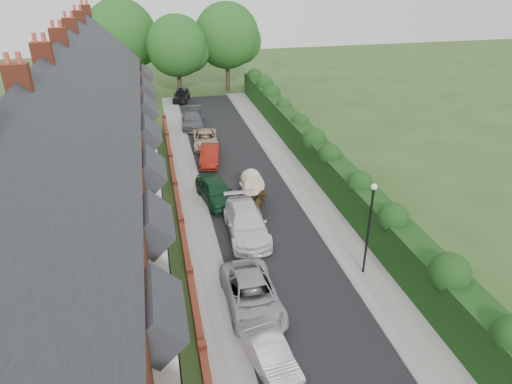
{
  "coord_description": "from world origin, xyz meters",
  "views": [
    {
      "loc": [
        -6.26,
        -13.29,
        14.44
      ],
      "look_at": [
        -0.85,
        10.08,
        2.2
      ],
      "focal_mm": 32.0,
      "sensor_mm": 36.0,
      "label": 1
    }
  ],
  "objects_px": {
    "car_red": "(210,155)",
    "car_grey": "(193,119)",
    "horse_cart": "(252,186)",
    "car_green": "(216,191)",
    "car_white": "(246,223)",
    "car_silver_b": "(252,295)",
    "car_silver_a": "(268,352)",
    "car_beige": "(206,139)",
    "car_black": "(181,95)",
    "horse": "(260,207)",
    "lamppost": "(370,218)"
  },
  "relations": [
    {
      "from": "lamppost",
      "to": "car_silver_a",
      "type": "xyz_separation_m",
      "value": [
        -6.22,
        -4.6,
        -2.66
      ]
    },
    {
      "from": "car_black",
      "to": "car_silver_a",
      "type": "bearing_deg",
      "value": -77.33
    },
    {
      "from": "car_silver_b",
      "to": "car_red",
      "type": "height_order",
      "value": "car_silver_b"
    },
    {
      "from": "car_white",
      "to": "car_green",
      "type": "bearing_deg",
      "value": 105.79
    },
    {
      "from": "car_white",
      "to": "horse",
      "type": "xyz_separation_m",
      "value": [
        1.2,
        1.62,
        0.02
      ]
    },
    {
      "from": "car_green",
      "to": "car_beige",
      "type": "bearing_deg",
      "value": 76.54
    },
    {
      "from": "car_beige",
      "to": "car_black",
      "type": "xyz_separation_m",
      "value": [
        -0.86,
        14.8,
        0.06
      ]
    },
    {
      "from": "car_silver_a",
      "to": "horse",
      "type": "height_order",
      "value": "horse"
    },
    {
      "from": "car_silver_b",
      "to": "car_grey",
      "type": "xyz_separation_m",
      "value": [
        0.04,
        26.61,
        0.03
      ]
    },
    {
      "from": "car_black",
      "to": "car_grey",
      "type": "bearing_deg",
      "value": -75.54
    },
    {
      "from": "car_green",
      "to": "car_black",
      "type": "relative_size",
      "value": 1.11
    },
    {
      "from": "car_beige",
      "to": "horse_cart",
      "type": "distance_m",
      "value": 11.17
    },
    {
      "from": "car_grey",
      "to": "car_silver_b",
      "type": "bearing_deg",
      "value": -85.04
    },
    {
      "from": "horse",
      "to": "horse_cart",
      "type": "height_order",
      "value": "horse_cart"
    },
    {
      "from": "car_green",
      "to": "car_silver_a",
      "type": "bearing_deg",
      "value": -100.0
    },
    {
      "from": "car_white",
      "to": "car_grey",
      "type": "distance_m",
      "value": 20.36
    },
    {
      "from": "car_grey",
      "to": "car_red",
      "type": "bearing_deg",
      "value": -82.55
    },
    {
      "from": "car_grey",
      "to": "car_beige",
      "type": "bearing_deg",
      "value": -79.57
    },
    {
      "from": "car_silver_a",
      "to": "car_grey",
      "type": "bearing_deg",
      "value": 77.99
    },
    {
      "from": "lamppost",
      "to": "car_silver_b",
      "type": "xyz_separation_m",
      "value": [
        -6.11,
        -1.21,
        -2.58
      ]
    },
    {
      "from": "car_white",
      "to": "car_grey",
      "type": "xyz_separation_m",
      "value": [
        -1.0,
        20.33,
        -0.05
      ]
    },
    {
      "from": "car_silver_b",
      "to": "car_grey",
      "type": "distance_m",
      "value": 26.61
    },
    {
      "from": "car_silver_b",
      "to": "horse",
      "type": "distance_m",
      "value": 8.2
    },
    {
      "from": "car_beige",
      "to": "car_silver_a",
      "type": "bearing_deg",
      "value": -87.42
    },
    {
      "from": "car_red",
      "to": "car_grey",
      "type": "relative_size",
      "value": 0.81
    },
    {
      "from": "car_silver_a",
      "to": "horse_cart",
      "type": "bearing_deg",
      "value": 68.29
    },
    {
      "from": "car_white",
      "to": "car_red",
      "type": "relative_size",
      "value": 1.33
    },
    {
      "from": "car_silver_b",
      "to": "car_white",
      "type": "distance_m",
      "value": 6.36
    },
    {
      "from": "horse_cart",
      "to": "car_green",
      "type": "bearing_deg",
      "value": 161.63
    },
    {
      "from": "car_silver_a",
      "to": "car_silver_b",
      "type": "xyz_separation_m",
      "value": [
        0.11,
        3.39,
        0.08
      ]
    },
    {
      "from": "car_grey",
      "to": "car_black",
      "type": "height_order",
      "value": "car_grey"
    },
    {
      "from": "car_green",
      "to": "car_beige",
      "type": "xyz_separation_m",
      "value": [
        0.65,
        10.26,
        -0.14
      ]
    },
    {
      "from": "lamppost",
      "to": "car_black",
      "type": "relative_size",
      "value": 1.25
    },
    {
      "from": "car_red",
      "to": "car_white",
      "type": "bearing_deg",
      "value": -76.21
    },
    {
      "from": "lamppost",
      "to": "car_black",
      "type": "xyz_separation_m",
      "value": [
        -6.4,
        34.6,
        -2.59
      ]
    },
    {
      "from": "car_silver_a",
      "to": "car_green",
      "type": "bearing_deg",
      "value": 78.13
    },
    {
      "from": "car_red",
      "to": "car_black",
      "type": "xyz_separation_m",
      "value": [
        -0.72,
        18.52,
        0.02
      ]
    },
    {
      "from": "car_white",
      "to": "lamppost",
      "type": "bearing_deg",
      "value": -43.2
    },
    {
      "from": "car_silver_b",
      "to": "car_beige",
      "type": "relative_size",
      "value": 1.12
    },
    {
      "from": "car_black",
      "to": "horse_cart",
      "type": "height_order",
      "value": "horse_cart"
    },
    {
      "from": "car_silver_b",
      "to": "horse",
      "type": "height_order",
      "value": "horse"
    },
    {
      "from": "horse",
      "to": "car_green",
      "type": "bearing_deg",
      "value": -31.75
    },
    {
      "from": "car_beige",
      "to": "car_silver_b",
      "type": "bearing_deg",
      "value": -87.36
    },
    {
      "from": "car_silver_b",
      "to": "car_red",
      "type": "relative_size",
      "value": 1.24
    },
    {
      "from": "car_beige",
      "to": "car_black",
      "type": "bearing_deg",
      "value": 97.49
    },
    {
      "from": "car_silver_a",
      "to": "car_white",
      "type": "height_order",
      "value": "car_white"
    },
    {
      "from": "lamppost",
      "to": "car_white",
      "type": "xyz_separation_m",
      "value": [
        -5.07,
        5.07,
        -2.5
      ]
    },
    {
      "from": "car_green",
      "to": "horse_cart",
      "type": "bearing_deg",
      "value": -28.23
    },
    {
      "from": "car_silver_b",
      "to": "car_white",
      "type": "xyz_separation_m",
      "value": [
        1.04,
        6.27,
        0.08
      ]
    },
    {
      "from": "lamppost",
      "to": "car_red",
      "type": "xyz_separation_m",
      "value": [
        -5.68,
        16.08,
        -2.61
      ]
    }
  ]
}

